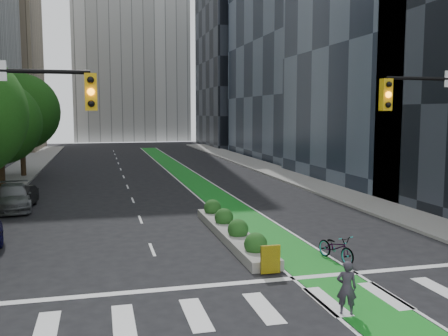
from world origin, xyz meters
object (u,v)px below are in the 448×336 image
cyclist (347,288)px  parked_car_left_mid (19,198)px  median_planter (232,230)px  parked_car_left_far (13,197)px  bicycle (336,247)px

cyclist → parked_car_left_mid: size_ratio=0.39×
median_planter → parked_car_left_far: 14.34m
parked_car_left_mid → parked_car_left_far: (-0.32, -0.13, 0.07)m
bicycle → cyclist: (-2.08, -4.75, 0.26)m
median_planter → parked_car_left_far: size_ratio=2.04×
bicycle → parked_car_left_far: size_ratio=0.39×
bicycle → parked_car_left_far: bearing=120.3°
bicycle → parked_car_left_mid: bearing=119.3°
median_planter → parked_car_left_mid: (-10.38, 9.67, 0.29)m
cyclist → parked_car_left_mid: (-11.31, 18.70, -0.11)m
bicycle → parked_car_left_far: (-13.70, 13.83, 0.21)m
bicycle → parked_car_left_far: 19.46m
median_planter → parked_car_left_far: (-10.70, 9.54, 0.36)m
bicycle → parked_car_left_mid: (-13.38, 13.95, 0.15)m
parked_car_left_mid → parked_car_left_far: bearing=-152.2°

